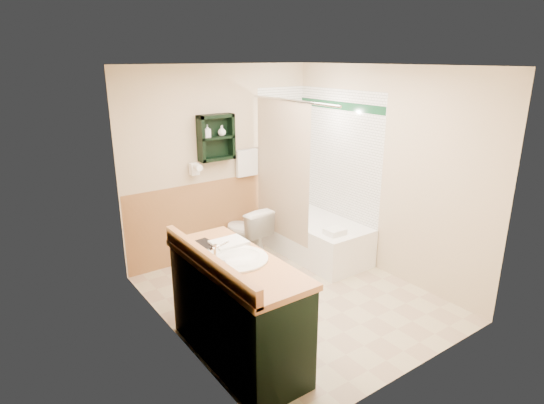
% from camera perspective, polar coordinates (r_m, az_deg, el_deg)
% --- Properties ---
extents(floor, '(3.00, 3.00, 0.00)m').
position_cam_1_polar(floor, '(5.00, 2.65, -11.93)').
color(floor, '#C4B68F').
rests_on(floor, ground).
extents(back_wall, '(2.60, 0.04, 2.40)m').
position_cam_1_polar(back_wall, '(5.76, -6.56, 4.86)').
color(back_wall, beige).
rests_on(back_wall, ground).
extents(left_wall, '(0.04, 3.00, 2.40)m').
position_cam_1_polar(left_wall, '(3.89, -12.62, -1.86)').
color(left_wall, beige).
rests_on(left_wall, ground).
extents(right_wall, '(0.04, 3.00, 2.40)m').
position_cam_1_polar(right_wall, '(5.42, 13.93, 3.63)').
color(right_wall, beige).
rests_on(right_wall, ground).
extents(ceiling, '(2.60, 3.00, 0.04)m').
position_cam_1_polar(ceiling, '(4.34, 3.13, 17.00)').
color(ceiling, white).
rests_on(ceiling, back_wall).
extents(wainscot_left, '(2.98, 2.98, 1.00)m').
position_cam_1_polar(wainscot_left, '(4.18, -11.52, -10.84)').
color(wainscot_left, tan).
rests_on(wainscot_left, left_wall).
extents(wainscot_back, '(2.58, 2.58, 1.00)m').
position_cam_1_polar(wainscot_back, '(5.92, -6.16, -1.81)').
color(wainscot_back, tan).
rests_on(wainscot_back, back_wall).
extents(mirror_frame, '(1.30, 1.30, 1.00)m').
position_cam_1_polar(mirror_frame, '(3.34, -8.43, 0.52)').
color(mirror_frame, brown).
rests_on(mirror_frame, left_wall).
extents(mirror_glass, '(1.20, 1.20, 0.90)m').
position_cam_1_polar(mirror_glass, '(3.34, -8.35, 0.54)').
color(mirror_glass, white).
rests_on(mirror_glass, left_wall).
extents(tile_right, '(1.50, 1.50, 2.10)m').
position_cam_1_polar(tile_right, '(5.93, 8.11, 3.68)').
color(tile_right, white).
rests_on(tile_right, right_wall).
extents(tile_back, '(0.95, 0.95, 2.10)m').
position_cam_1_polar(tile_back, '(6.30, 1.88, 4.70)').
color(tile_back, white).
rests_on(tile_back, back_wall).
extents(tile_accent, '(1.50, 1.50, 0.10)m').
position_cam_1_polar(tile_accent, '(5.77, 8.41, 11.88)').
color(tile_accent, '#124124').
rests_on(tile_accent, right_wall).
extents(wall_shelf, '(0.45, 0.15, 0.55)m').
position_cam_1_polar(wall_shelf, '(5.54, -7.01, 8.04)').
color(wall_shelf, black).
rests_on(wall_shelf, back_wall).
extents(hair_dryer, '(0.10, 0.24, 0.18)m').
position_cam_1_polar(hair_dryer, '(5.50, -9.75, 4.11)').
color(hair_dryer, white).
rests_on(hair_dryer, back_wall).
extents(towel_bar, '(0.40, 0.06, 0.40)m').
position_cam_1_polar(towel_bar, '(5.84, -3.26, 6.64)').
color(towel_bar, silver).
rests_on(towel_bar, back_wall).
extents(curtain_rod, '(0.03, 1.60, 0.03)m').
position_cam_1_polar(curtain_rod, '(5.28, 2.48, 12.59)').
color(curtain_rod, silver).
rests_on(curtain_rod, back_wall).
extents(shower_curtain, '(1.05, 1.05, 1.70)m').
position_cam_1_polar(shower_curtain, '(5.56, 1.26, 3.98)').
color(shower_curtain, '#BAA88D').
rests_on(shower_curtain, curtain_rod).
extents(vanity, '(0.59, 1.45, 0.92)m').
position_cam_1_polar(vanity, '(3.92, -4.35, -13.30)').
color(vanity, black).
rests_on(vanity, ground).
extents(bathtub, '(0.73, 1.50, 0.48)m').
position_cam_1_polar(bathtub, '(5.95, 5.29, -4.36)').
color(bathtub, white).
rests_on(bathtub, ground).
extents(toilet, '(0.46, 0.73, 0.68)m').
position_cam_1_polar(toilet, '(5.78, -3.26, -3.90)').
color(toilet, white).
rests_on(toilet, ground).
extents(counter_towel, '(0.29, 0.23, 0.04)m').
position_cam_1_polar(counter_towel, '(3.97, -5.42, -5.18)').
color(counter_towel, silver).
rests_on(counter_towel, vanity).
extents(vanity_book, '(0.17, 0.04, 0.23)m').
position_cam_1_polar(vanity_book, '(3.91, -9.61, -4.24)').
color(vanity_book, black).
rests_on(vanity_book, vanity).
extents(tub_towel, '(0.22, 0.19, 0.07)m').
position_cam_1_polar(tub_towel, '(5.39, 7.90, -3.70)').
color(tub_towel, silver).
rests_on(tub_towel, bathtub).
extents(soap_bottle_a, '(0.10, 0.16, 0.07)m').
position_cam_1_polar(soap_bottle_a, '(5.48, -8.09, 8.40)').
color(soap_bottle_a, white).
rests_on(soap_bottle_a, wall_shelf).
extents(soap_bottle_b, '(0.12, 0.14, 0.10)m').
position_cam_1_polar(soap_bottle_b, '(5.56, -6.32, 8.76)').
color(soap_bottle_b, white).
rests_on(soap_bottle_b, wall_shelf).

